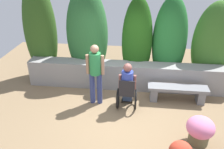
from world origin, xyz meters
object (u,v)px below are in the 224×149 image
stone_bench (177,91)px  flower_pot_terracotta_by_wall (200,130)px  person_in_wheelchair (127,87)px  person_standing_companion (95,71)px

stone_bench → flower_pot_terracotta_by_wall: bearing=-83.3°
person_in_wheelchair → flower_pot_terracotta_by_wall: (1.67, -1.19, -0.26)m
stone_bench → flower_pot_terracotta_by_wall: (0.27, -1.66, 0.05)m
stone_bench → person_in_wheelchair: size_ratio=1.25×
person_in_wheelchair → person_standing_companion: bearing=179.1°
stone_bench → flower_pot_terracotta_by_wall: flower_pot_terracotta_by_wall is taller
person_standing_companion → flower_pot_terracotta_by_wall: person_standing_companion is taller
stone_bench → person_in_wheelchair: 1.50m
person_in_wheelchair → stone_bench: bearing=25.9°
stone_bench → person_in_wheelchair: (-1.39, -0.47, 0.31)m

